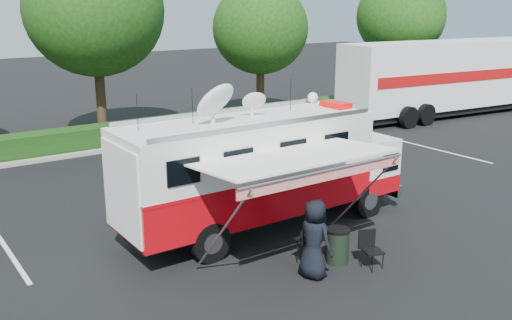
{
  "coord_description": "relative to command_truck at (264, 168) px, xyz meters",
  "views": [
    {
      "loc": [
        -9.02,
        -12.44,
        6.24
      ],
      "look_at": [
        0.0,
        0.5,
        1.9
      ],
      "focal_mm": 40.0,
      "sensor_mm": 36.0,
      "label": 1
    }
  ],
  "objects": [
    {
      "name": "stall_lines",
      "position": [
        -0.42,
        3.0,
        -1.78
      ],
      "size": [
        24.12,
        5.5,
        0.01
      ],
      "color": "silver",
      "rests_on": "ground_plane"
    },
    {
      "name": "awning",
      "position": [
        -0.78,
        -2.48,
        0.89
      ],
      "size": [
        4.73,
        2.46,
        2.86
      ],
      "color": "white",
      "rests_on": "ground_plane"
    },
    {
      "name": "semi_trailer",
      "position": [
        18.58,
        8.0,
        0.44
      ],
      "size": [
        13.88,
        4.3,
        4.21
      ],
      "color": "white",
      "rests_on": "ground_plane"
    },
    {
      "name": "command_truck",
      "position": [
        0.0,
        0.0,
        0.0
      ],
      "size": [
        8.66,
        2.38,
        4.16
      ],
      "color": "black",
      "rests_on": "ground_plane"
    },
    {
      "name": "trash_bin",
      "position": [
        0.17,
        -2.9,
        -1.33
      ],
      "size": [
        0.6,
        0.6,
        0.89
      ],
      "color": "black",
      "rests_on": "ground_plane"
    },
    {
      "name": "folding_table",
      "position": [
        -0.33,
        -2.57,
        -1.12
      ],
      "size": [
        0.93,
        0.74,
        0.71
      ],
      "color": "black",
      "rests_on": "ground_plane"
    },
    {
      "name": "ground_plane",
      "position": [
        0.08,
        0.0,
        -1.78
      ],
      "size": [
        120.0,
        120.0,
        0.0
      ],
      "primitive_type": "plane",
      "color": "black",
      "rests_on": "ground"
    },
    {
      "name": "back_border",
      "position": [
        1.22,
        12.9,
        3.22
      ],
      "size": [
        60.0,
        6.14,
        8.87
      ],
      "color": "#9E998E",
      "rests_on": "ground_plane"
    },
    {
      "name": "folding_chair",
      "position": [
        0.66,
        -3.52,
        -1.23
      ],
      "size": [
        0.57,
        0.6,
        0.94
      ],
      "color": "black",
      "rests_on": "ground_plane"
    },
    {
      "name": "person",
      "position": [
        -0.82,
        -3.15,
        -1.78
      ],
      "size": [
        0.76,
        1.03,
        1.91
      ],
      "primitive_type": "imported",
      "rotation": [
        0.0,
        0.0,
        1.75
      ],
      "color": "black",
      "rests_on": "ground_plane"
    }
  ]
}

